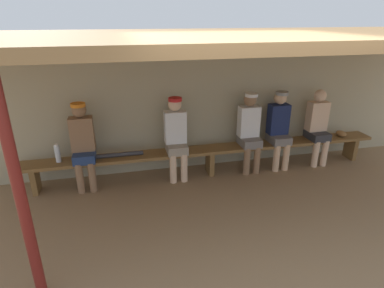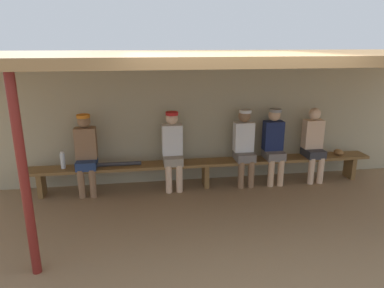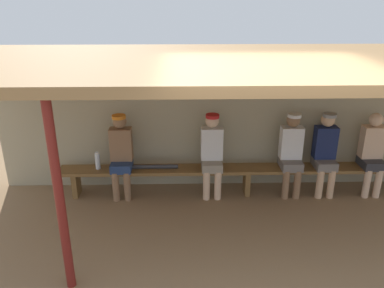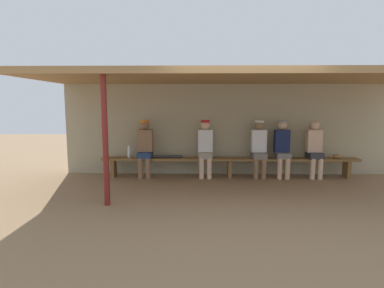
{
  "view_description": "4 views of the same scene",
  "coord_description": "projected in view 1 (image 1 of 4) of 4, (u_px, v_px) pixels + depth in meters",
  "views": [
    {
      "loc": [
        -1.42,
        -3.17,
        2.53
      ],
      "look_at": [
        -0.43,
        1.06,
        0.77
      ],
      "focal_mm": 30.02,
      "sensor_mm": 36.0,
      "label": 1
    },
    {
      "loc": [
        -1.1,
        -4.12,
        2.46
      ],
      "look_at": [
        -0.28,
        1.29,
        0.86
      ],
      "focal_mm": 32.83,
      "sensor_mm": 36.0,
      "label": 2
    },
    {
      "loc": [
        -1.03,
        -4.13,
        3.13
      ],
      "look_at": [
        -0.89,
        1.42,
        0.93
      ],
      "focal_mm": 36.77,
      "sensor_mm": 36.0,
      "label": 3
    },
    {
      "loc": [
        -0.75,
        -5.69,
        1.72
      ],
      "look_at": [
        -0.88,
        1.16,
        0.84
      ],
      "focal_mm": 29.13,
      "sensor_mm": 36.0,
      "label": 4
    }
  ],
  "objects": [
    {
      "name": "bench",
      "position": [
        210.0,
        152.0,
        5.37
      ],
      "size": [
        6.0,
        0.36,
        0.46
      ],
      "color": "brown",
      "rests_on": "ground"
    },
    {
      "name": "player_middle",
      "position": [
        318.0,
        124.0,
        5.66
      ],
      "size": [
        0.34,
        0.42,
        1.34
      ],
      "color": "#333338",
      "rests_on": "ground"
    },
    {
      "name": "player_in_red",
      "position": [
        176.0,
        135.0,
        5.11
      ],
      "size": [
        0.34,
        0.42,
        1.34
      ],
      "color": "gray",
      "rests_on": "ground"
    },
    {
      "name": "baseball_bat",
      "position": [
        116.0,
        155.0,
        5.0
      ],
      "size": [
        0.85,
        0.07,
        0.07
      ],
      "primitive_type": "cylinder",
      "rotation": [
        0.0,
        1.57,
        -0.0
      ],
      "color": "#333338",
      "rests_on": "bench"
    },
    {
      "name": "player_shirtless_tan",
      "position": [
        83.0,
        142.0,
        4.81
      ],
      "size": [
        0.34,
        0.42,
        1.34
      ],
      "color": "navy",
      "rests_on": "ground"
    },
    {
      "name": "player_rightmost",
      "position": [
        250.0,
        129.0,
        5.38
      ],
      "size": [
        0.34,
        0.42,
        1.34
      ],
      "color": "slate",
      "rests_on": "ground"
    },
    {
      "name": "baseball_glove_dark_brown",
      "position": [
        341.0,
        134.0,
        5.87
      ],
      "size": [
        0.24,
        0.28,
        0.09
      ],
      "primitive_type": "ellipsoid",
      "rotation": [
        0.0,
        0.0,
        1.22
      ],
      "color": "olive",
      "rests_on": "bench"
    },
    {
      "name": "water_bottle_orange",
      "position": [
        58.0,
        153.0,
        4.8
      ],
      "size": [
        0.08,
        0.08,
        0.28
      ],
      "color": "silver",
      "rests_on": "bench"
    },
    {
      "name": "dugout_roof",
      "position": [
        233.0,
        38.0,
        3.9
      ],
      "size": [
        8.0,
        2.8,
        0.12
      ],
      "primitive_type": "cube",
      "color": "#9E7547",
      "rests_on": "back_wall"
    },
    {
      "name": "back_wall",
      "position": [
        204.0,
        104.0,
        5.51
      ],
      "size": [
        8.0,
        0.2,
        2.2
      ],
      "primitive_type": "cube",
      "color": "tan",
      "rests_on": "ground"
    },
    {
      "name": "support_post",
      "position": [
        20.0,
        196.0,
        2.72
      ],
      "size": [
        0.1,
        0.1,
        2.2
      ],
      "primitive_type": "cylinder",
      "color": "maroon",
      "rests_on": "ground"
    },
    {
      "name": "ground_plane",
      "position": [
        243.0,
        227.0,
        4.11
      ],
      "size": [
        24.0,
        24.0,
        0.0
      ],
      "primitive_type": "plane",
      "color": "#8C6D4C"
    },
    {
      "name": "player_near_post",
      "position": [
        279.0,
        126.0,
        5.5
      ],
      "size": [
        0.34,
        0.42,
        1.34
      ],
      "color": "slate",
      "rests_on": "ground"
    }
  ]
}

